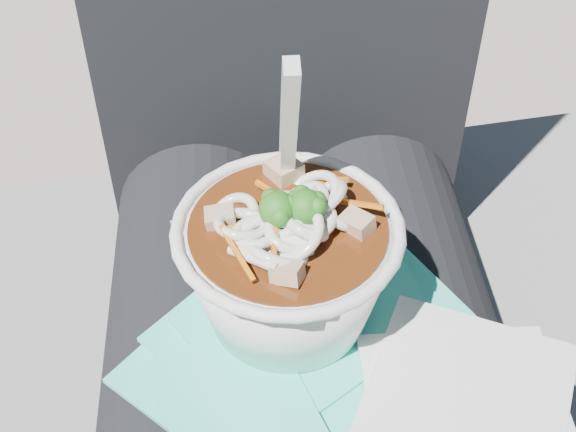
{
  "coord_description": "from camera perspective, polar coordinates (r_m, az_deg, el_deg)",
  "views": [
    {
      "loc": [
        -0.04,
        -0.36,
        1.06
      ],
      "look_at": [
        -0.02,
        0.01,
        0.7
      ],
      "focal_mm": 50.0,
      "sensor_mm": 36.0,
      "label": 1
    }
  ],
  "objects": [
    {
      "name": "napkins",
      "position": [
        0.55,
        12.69,
        -12.92
      ],
      "size": [
        0.17,
        0.17,
        0.01
      ],
      "color": "silver",
      "rests_on": "plastic_bag"
    },
    {
      "name": "person_body",
      "position": [
        0.69,
        0.77,
        -4.89
      ],
      "size": [
        0.34,
        0.94,
        0.98
      ],
      "color": "black",
      "rests_on": "ground"
    },
    {
      "name": "stone_ledge",
      "position": [
        0.99,
        0.29,
        -14.68
      ],
      "size": [
        1.06,
        0.62,
        0.43
      ],
      "primitive_type": "cube",
      "rotation": [
        0.0,
        0.0,
        0.13
      ],
      "color": "slate",
      "rests_on": "ground"
    },
    {
      "name": "lap",
      "position": [
        0.66,
        1.46,
        -12.58
      ],
      "size": [
        0.33,
        0.48,
        0.16
      ],
      "color": "black",
      "rests_on": "stone_ledge"
    },
    {
      "name": "udon_bowl",
      "position": [
        0.55,
        0.03,
        -3.05
      ],
      "size": [
        0.18,
        0.18,
        0.2
      ],
      "color": "white",
      "rests_on": "plastic_bag"
    },
    {
      "name": "plastic_bag",
      "position": [
        0.59,
        1.75,
        -7.91
      ],
      "size": [
        0.29,
        0.33,
        0.02
      ],
      "color": "#30CAAC",
      "rests_on": "lap"
    }
  ]
}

